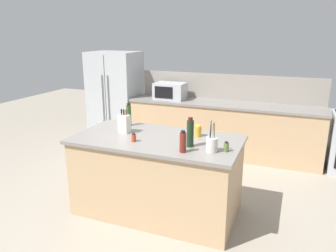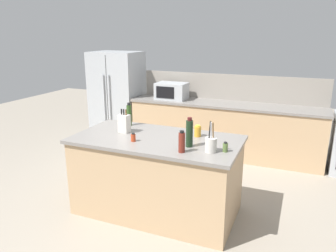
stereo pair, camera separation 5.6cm
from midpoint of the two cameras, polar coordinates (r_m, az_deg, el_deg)
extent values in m
plane|color=gray|center=(4.18, -1.50, -14.41)|extent=(14.00, 14.00, 0.00)
cube|color=tan|center=(5.86, 9.97, -0.76)|extent=(3.31, 0.62, 0.90)
cube|color=gray|center=(5.74, 10.19, 3.73)|extent=(3.35, 0.66, 0.04)
cube|color=gray|center=(6.00, 10.98, 6.65)|extent=(3.31, 0.03, 0.46)
cube|color=tan|center=(3.97, -1.55, -8.80)|extent=(1.88, 0.95, 0.90)
cube|color=gray|center=(3.80, -1.60, -2.36)|extent=(1.94, 1.01, 0.04)
cube|color=#ADB2B7|center=(6.59, -8.56, 5.03)|extent=(0.93, 0.72, 1.76)
cube|color=#2D2D2D|center=(6.29, -10.25, 4.43)|extent=(0.01, 0.00, 1.67)
cylinder|color=#ADB2B7|center=(6.31, -10.80, 4.43)|extent=(0.02, 0.02, 0.97)
cylinder|color=#ADB2B7|center=(6.25, -9.87, 4.36)|extent=(0.02, 0.02, 0.97)
cube|color=#ADB2B7|center=(5.99, 0.91, 6.13)|extent=(0.55, 0.38, 0.30)
cube|color=black|center=(5.84, -0.25, 5.86)|extent=(0.34, 0.01, 0.21)
cube|color=beige|center=(4.00, -7.25, 0.42)|extent=(0.14, 0.11, 0.22)
cylinder|color=black|center=(3.99, -7.70, 2.48)|extent=(0.02, 0.02, 0.07)
cylinder|color=black|center=(3.97, -7.32, 2.43)|extent=(0.02, 0.02, 0.07)
cylinder|color=brown|center=(3.95, -6.94, 2.38)|extent=(0.02, 0.02, 0.07)
cylinder|color=beige|center=(3.37, 7.94, -3.28)|extent=(0.12, 0.12, 0.15)
cylinder|color=olive|center=(3.32, 8.34, -0.73)|extent=(0.01, 0.05, 0.18)
cylinder|color=black|center=(3.33, 7.76, -0.70)|extent=(0.01, 0.05, 0.18)
cylinder|color=#B2B2B7|center=(3.30, 8.01, -0.83)|extent=(0.01, 0.03, 0.18)
cylinder|color=#567038|center=(3.40, 10.41, -3.71)|extent=(0.05, 0.05, 0.09)
cylinder|color=black|center=(3.39, 10.46, -2.87)|extent=(0.03, 0.03, 0.02)
cylinder|color=maroon|center=(3.32, 2.90, -2.92)|extent=(0.07, 0.07, 0.21)
cylinder|color=black|center=(3.28, 2.92, -1.02)|extent=(0.04, 0.04, 0.02)
cylinder|color=#2D4C1E|center=(4.29, -6.42, 1.85)|extent=(0.06, 0.06, 0.27)
cylinder|color=black|center=(4.26, -6.48, 3.82)|extent=(0.04, 0.04, 0.03)
cylinder|color=#B73D1E|center=(3.68, -5.64, -2.07)|extent=(0.05, 0.05, 0.08)
cylinder|color=black|center=(3.67, -5.66, -1.35)|extent=(0.04, 0.04, 0.02)
cylinder|color=black|center=(3.47, 4.21, -1.35)|extent=(0.07, 0.07, 0.29)
cylinder|color=#4C1919|center=(3.43, 4.26, 1.22)|extent=(0.05, 0.05, 0.03)
cylinder|color=gold|center=(3.85, 5.60, -0.95)|extent=(0.08, 0.08, 0.12)
cylinder|color=gold|center=(3.83, 5.63, 0.04)|extent=(0.05, 0.05, 0.02)
camera|label=1|loc=(0.03, -89.61, 0.11)|focal=35.00mm
camera|label=2|loc=(0.03, 90.39, -0.11)|focal=35.00mm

